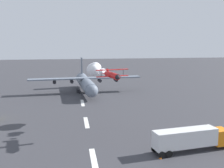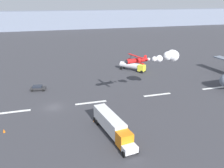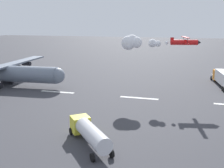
{
  "view_description": "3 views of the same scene",
  "coord_description": "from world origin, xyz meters",
  "px_view_note": "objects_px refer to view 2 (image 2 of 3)",
  "views": [
    {
      "loc": [
        -29.57,
        3.13,
        17.89
      ],
      "look_at": [
        19.62,
        -4.36,
        9.7
      ],
      "focal_mm": 44.02,
      "sensor_mm": 36.0,
      "label": 1
    },
    {
      "loc": [
        -1.56,
        -54.98,
        24.88
      ],
      "look_at": [
        15.06,
        0.49,
        4.3
      ],
      "focal_mm": 38.39,
      "sensor_mm": 36.0,
      "label": 2
    },
    {
      "loc": [
        18.18,
        55.2,
        15.62
      ],
      "look_at": [
        33.8,
        0.0,
        2.62
      ],
      "focal_mm": 44.73,
      "sensor_mm": 36.0,
      "label": 3
    }
  ],
  "objects_px": {
    "semi_truck_orange": "(112,125)",
    "fuel_tanker_truck": "(133,66)",
    "airport_staff_sedan": "(38,88)",
    "stunt_biplane_red": "(167,56)",
    "traffic_cone_far": "(94,120)",
    "traffic_cone_near": "(4,131)"
  },
  "relations": [
    {
      "from": "airport_staff_sedan",
      "to": "semi_truck_orange",
      "type": "bearing_deg",
      "value": -64.84
    },
    {
      "from": "stunt_biplane_red",
      "to": "fuel_tanker_truck",
      "type": "distance_m",
      "value": 28.09
    },
    {
      "from": "traffic_cone_near",
      "to": "fuel_tanker_truck",
      "type": "bearing_deg",
      "value": 39.53
    },
    {
      "from": "airport_staff_sedan",
      "to": "stunt_biplane_red",
      "type": "bearing_deg",
      "value": -25.53
    },
    {
      "from": "stunt_biplane_red",
      "to": "traffic_cone_far",
      "type": "bearing_deg",
      "value": -159.76
    },
    {
      "from": "traffic_cone_far",
      "to": "semi_truck_orange",
      "type": "bearing_deg",
      "value": -70.31
    },
    {
      "from": "semi_truck_orange",
      "to": "fuel_tanker_truck",
      "type": "bearing_deg",
      "value": 63.57
    },
    {
      "from": "fuel_tanker_truck",
      "to": "stunt_biplane_red",
      "type": "bearing_deg",
      "value": -93.32
    },
    {
      "from": "semi_truck_orange",
      "to": "traffic_cone_near",
      "type": "height_order",
      "value": "semi_truck_orange"
    },
    {
      "from": "fuel_tanker_truck",
      "to": "traffic_cone_far",
      "type": "distance_m",
      "value": 40.53
    },
    {
      "from": "semi_truck_orange",
      "to": "airport_staff_sedan",
      "type": "relative_size",
      "value": 3.23
    },
    {
      "from": "traffic_cone_far",
      "to": "traffic_cone_near",
      "type": "bearing_deg",
      "value": 177.46
    },
    {
      "from": "stunt_biplane_red",
      "to": "semi_truck_orange",
      "type": "height_order",
      "value": "stunt_biplane_red"
    },
    {
      "from": "semi_truck_orange",
      "to": "airport_staff_sedan",
      "type": "height_order",
      "value": "semi_truck_orange"
    },
    {
      "from": "fuel_tanker_truck",
      "to": "traffic_cone_far",
      "type": "bearing_deg",
      "value": -123.05
    },
    {
      "from": "traffic_cone_far",
      "to": "stunt_biplane_red",
      "type": "bearing_deg",
      "value": 20.24
    },
    {
      "from": "airport_staff_sedan",
      "to": "traffic_cone_far",
      "type": "distance_m",
      "value": 25.56
    },
    {
      "from": "stunt_biplane_red",
      "to": "traffic_cone_far",
      "type": "distance_m",
      "value": 24.49
    },
    {
      "from": "semi_truck_orange",
      "to": "fuel_tanker_truck",
      "type": "distance_m",
      "value": 44.74
    },
    {
      "from": "fuel_tanker_truck",
      "to": "semi_truck_orange",
      "type": "bearing_deg",
      "value": -116.43
    },
    {
      "from": "fuel_tanker_truck",
      "to": "traffic_cone_far",
      "type": "xyz_separation_m",
      "value": [
        -22.09,
        -33.95,
        -1.37
      ]
    },
    {
      "from": "semi_truck_orange",
      "to": "stunt_biplane_red",
      "type": "bearing_deg",
      "value": 36.67
    }
  ]
}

